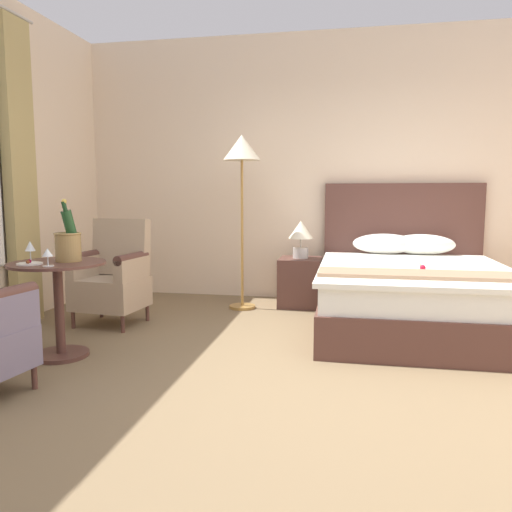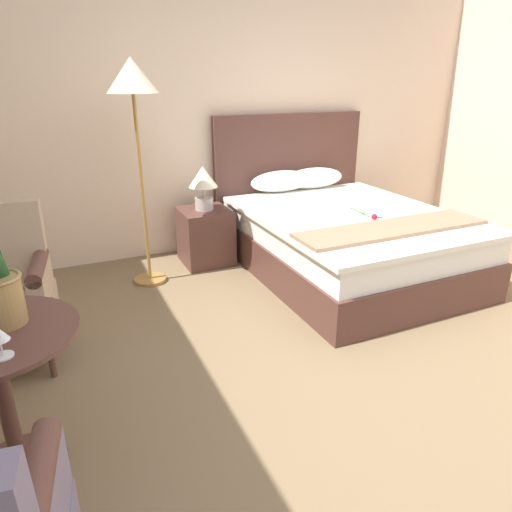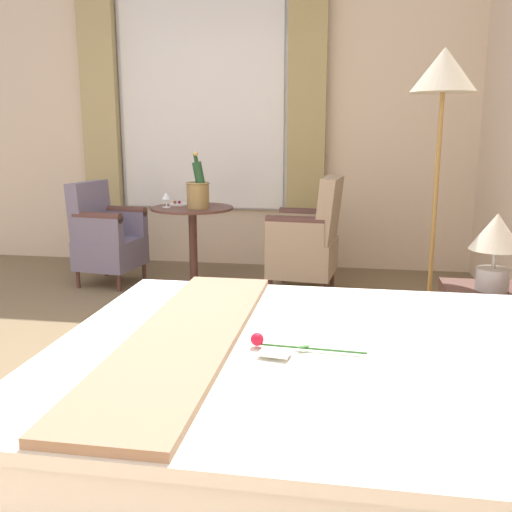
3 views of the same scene
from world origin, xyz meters
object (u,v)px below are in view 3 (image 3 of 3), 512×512
wine_glass_near_bucket (196,191)px  armchair_by_window (309,241)px  champagne_bucket (198,191)px  wine_glass_near_edge (166,197)px  armchair_facing_bed (106,236)px  nightstand (487,337)px  floor_lamp_brass (443,90)px  bedside_lamp (496,241)px  snack_plate (179,204)px  side_table_round (193,238)px  bed (367,412)px

wine_glass_near_bucket → armchair_by_window: (0.14, 1.01, -0.38)m
champagne_bucket → wine_glass_near_edge: bearing=-88.6°
wine_glass_near_edge → armchair_facing_bed: (-0.12, -0.61, -0.38)m
champagne_bucket → armchair_by_window: size_ratio=0.47×
wine_glass_near_bucket → armchair_by_window: 1.09m
nightstand → floor_lamp_brass: floor_lamp_brass is taller
armchair_by_window → armchair_facing_bed: bearing=-89.9°
nightstand → champagne_bucket: champagne_bucket is taller
bedside_lamp → snack_plate: bearing=-127.7°
nightstand → armchair_facing_bed: (-1.66, -2.89, 0.17)m
side_table_round → nightstand: bearing=52.3°
armchair_by_window → wine_glass_near_bucket: bearing=-97.7°
bed → side_table_round: bearing=-152.4°
bed → side_table_round: size_ratio=3.11×
bed → champagne_bucket: bearing=-153.0°
bed → wine_glass_near_bucket: 3.25m
wine_glass_near_bucket → armchair_facing_bed: bearing=-80.2°
wine_glass_near_bucket → armchair_by_window: size_ratio=0.16×
floor_lamp_brass → side_table_round: floor_lamp_brass is taller
snack_plate → armchair_facing_bed: (0.06, -0.67, -0.29)m
armchair_by_window → wine_glass_near_edge: bearing=-84.0°
champagne_bucket → armchair_facing_bed: bearing=-97.5°
champagne_bucket → wine_glass_near_bucket: champagne_bucket is taller
floor_lamp_brass → wine_glass_near_edge: size_ratio=14.44×
nightstand → wine_glass_near_bucket: 2.81m
wine_glass_near_bucket → wine_glass_near_edge: (0.26, -0.19, -0.02)m
bed → wine_glass_near_edge: bearing=-148.4°
bedside_lamp → floor_lamp_brass: bearing=-159.1°
wine_glass_near_edge → bed: bearing=31.6°
bedside_lamp → snack_plate: bedside_lamp is taller
snack_plate → floor_lamp_brass: bearing=60.7°
wine_glass_near_bucket → snack_plate: size_ratio=0.88×
floor_lamp_brass → side_table_round: 2.38m
wine_glass_near_bucket → floor_lamp_brass: bearing=57.3°
champagne_bucket → snack_plate: champagne_bucket is taller
nightstand → armchair_by_window: size_ratio=0.53×
bedside_lamp → wine_glass_near_bucket: 2.75m
wine_glass_near_bucket → wine_glass_near_edge: size_ratio=1.23×
bed → snack_plate: size_ratio=12.56×
side_table_round → wine_glass_near_bucket: wine_glass_near_bucket is taller
bedside_lamp → armchair_by_window: size_ratio=0.41×
wine_glass_near_bucket → snack_plate: bearing=-58.5°
bed → bedside_lamp: bearing=148.7°
wine_glass_near_bucket → snack_plate: 0.18m
bed → armchair_facing_bed: bearing=-140.9°
bedside_lamp → floor_lamp_brass: 1.02m
bedside_lamp → bed: bearing=-31.3°
wine_glass_near_edge → wine_glass_near_bucket: bearing=144.8°
floor_lamp_brass → bed: bearing=-14.4°
armchair_by_window → armchair_facing_bed: (0.00, -1.81, -0.02)m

